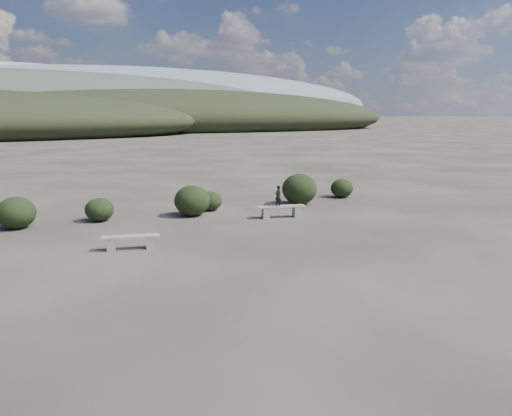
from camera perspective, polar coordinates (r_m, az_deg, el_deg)
ground at (r=14.25m, az=6.20°, el=-6.73°), size 1200.00×1200.00×0.00m
bench_left at (r=16.36m, az=-14.13°, el=-3.69°), size 1.85×0.84×0.45m
bench_right at (r=20.71m, az=2.92°, el=-0.28°), size 2.05×0.90×0.50m
seated_person at (r=20.56m, az=2.55°, el=1.42°), size 0.35×0.27×0.86m
shrub_a at (r=20.95m, az=-17.46°, el=-0.18°), size 1.15×1.15×0.94m
shrub_b at (r=21.19m, az=-7.32°, el=0.83°), size 1.50×1.50×1.29m
shrub_c at (r=22.28m, az=-5.29°, el=0.80°), size 1.07×1.07×0.86m
shrub_d at (r=23.78m, az=5.00°, el=2.17°), size 1.67×1.67×1.46m
shrub_e at (r=26.04m, az=9.78°, el=2.25°), size 1.15×1.15×0.96m
shrub_f at (r=20.74m, az=-25.73°, el=-0.49°), size 1.43×1.43×1.21m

